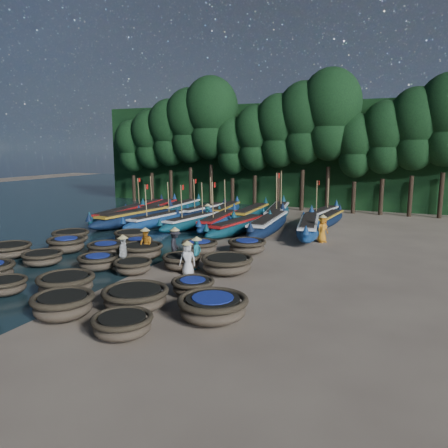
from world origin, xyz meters
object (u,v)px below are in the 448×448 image
at_px(coracle_11, 43,258).
at_px(fisherman_2, 146,243).
at_px(coracle_24, 247,246).
at_px(long_boat_3, 158,220).
at_px(long_boat_9, 145,207).
at_px(fisherman_4, 123,253).
at_px(coracle_22, 137,243).
at_px(long_boat_14, 251,213).
at_px(fisherman_5, 208,214).
at_px(coracle_18, 182,261).
at_px(long_boat_6, 238,226).
at_px(coracle_6, 5,285).
at_px(long_boat_12, 203,211).
at_px(coracle_10, 9,250).
at_px(coracle_3, 63,305).
at_px(long_boat_5, 219,221).
at_px(long_boat_11, 180,207).
at_px(long_boat_1, 119,215).
at_px(coracle_14, 193,286).
at_px(coracle_21, 131,236).
at_px(coracle_23, 200,247).
at_px(long_boat_4, 193,221).
at_px(coracle_16, 106,248).
at_px(coracle_20, 71,237).
at_px(coracle_13, 133,266).
at_px(coracle_15, 66,244).
at_px(fisherman_3, 175,245).
at_px(long_boat_2, 134,217).
at_px(long_boat_15, 277,213).
at_px(fisherman_6, 323,228).
at_px(long_boat_16, 321,215).
at_px(long_boat_17, 328,219).
at_px(coracle_17, 142,251).
at_px(coracle_8, 135,297).
at_px(coracle_9, 213,307).
at_px(long_boat_10, 159,208).
at_px(coracle_4, 122,324).
at_px(long_boat_8, 309,227).
at_px(long_boat_7, 269,224).
at_px(long_boat_13, 225,211).
at_px(fisherman_0, 188,258).
at_px(coracle_7, 66,284).

xyz_separation_m(coracle_11, fisherman_2, (3.97, 3.12, 0.45)).
height_order(coracle_24, long_boat_3, long_boat_3).
distance_m(long_boat_9, fisherman_4, 19.03).
relative_size(coracle_22, long_boat_14, 0.25).
distance_m(fisherman_2, fisherman_5, 10.63).
xyz_separation_m(coracle_18, long_boat_6, (-0.69, 9.21, 0.11)).
xyz_separation_m(coracle_6, long_boat_6, (4.04, 15.08, 0.16)).
height_order(long_boat_12, fisherman_5, long_boat_12).
distance_m(long_boat_14, fisherman_5, 3.88).
distance_m(coracle_10, long_boat_3, 11.23).
distance_m(coracle_3, long_boat_5, 17.45).
bearing_deg(long_boat_5, long_boat_11, 133.45).
relative_size(coracle_18, long_boat_1, 0.22).
relative_size(coracle_14, coracle_21, 0.70).
distance_m(coracle_23, long_boat_4, 7.67).
xyz_separation_m(long_boat_9, long_boat_11, (3.25, 0.61, 0.04)).
relative_size(coracle_16, long_boat_5, 0.27).
bearing_deg(coracle_6, coracle_20, 116.46).
relative_size(coracle_13, fisherman_4, 1.07).
bearing_deg(coracle_15, fisherman_3, 5.46).
relative_size(coracle_6, coracle_24, 0.94).
xyz_separation_m(coracle_22, long_boat_2, (-4.65, 6.53, 0.24)).
bearing_deg(coracle_13, coracle_21, 125.31).
relative_size(coracle_10, long_boat_15, 0.25).
relative_size(long_boat_4, fisherman_6, 4.14).
distance_m(long_boat_16, long_boat_17, 1.96).
bearing_deg(coracle_18, coracle_17, 161.77).
distance_m(long_boat_14, long_boat_15, 2.09).
xyz_separation_m(coracle_10, coracle_16, (4.34, 2.44, -0.04)).
height_order(coracle_6, long_boat_16, long_boat_16).
bearing_deg(coracle_13, fisherman_4, 158.71).
distance_m(coracle_8, long_boat_12, 21.08).
relative_size(coracle_13, long_boat_15, 0.22).
bearing_deg(long_boat_1, coracle_9, -51.46).
bearing_deg(long_boat_10, coracle_20, -92.69).
distance_m(coracle_4, long_boat_16, 23.80).
height_order(long_boat_8, fisherman_2, fisherman_2).
bearing_deg(coracle_14, coracle_17, 141.46).
bearing_deg(coracle_20, long_boat_17, 43.06).
relative_size(coracle_10, coracle_11, 1.14).
bearing_deg(long_boat_16, long_boat_7, -101.96).
bearing_deg(long_boat_13, coracle_9, -74.55).
bearing_deg(coracle_22, long_boat_14, 77.44).
xyz_separation_m(coracle_9, coracle_16, (-9.07, 6.02, -0.09)).
bearing_deg(coracle_14, coracle_4, -93.52).
bearing_deg(long_boat_15, long_boat_17, -21.63).
bearing_deg(long_boat_16, coracle_18, -92.96).
bearing_deg(fisherman_0, long_boat_11, 106.02).
bearing_deg(coracle_7, coracle_17, 94.14).
relative_size(coracle_8, fisherman_2, 1.37).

